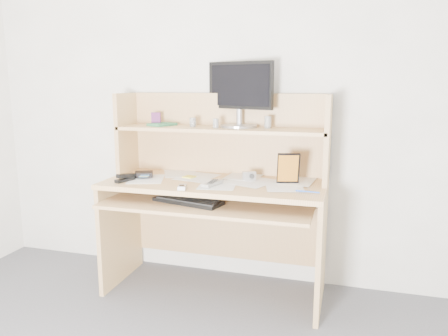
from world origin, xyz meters
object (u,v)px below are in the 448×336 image
(keyboard, at_px, (188,200))
(game_case, at_px, (288,168))
(tv_remote, at_px, (213,183))
(monitor, at_px, (240,92))
(desk, at_px, (218,187))

(keyboard, height_order, game_case, game_case)
(tv_remote, bearing_deg, monitor, 91.01)
(desk, bearing_deg, monitor, 54.38)
(desk, bearing_deg, game_case, -3.71)
(keyboard, distance_m, tv_remote, 0.18)
(monitor, bearing_deg, desk, -105.33)
(desk, relative_size, monitor, 2.97)
(monitor, bearing_deg, keyboard, -98.05)
(game_case, height_order, monitor, monitor)
(tv_remote, bearing_deg, keyboard, -138.93)
(keyboard, bearing_deg, tv_remote, 40.19)
(desk, relative_size, tv_remote, 7.87)
(tv_remote, distance_m, game_case, 0.47)
(desk, distance_m, keyboard, 0.28)
(game_case, distance_m, monitor, 0.60)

